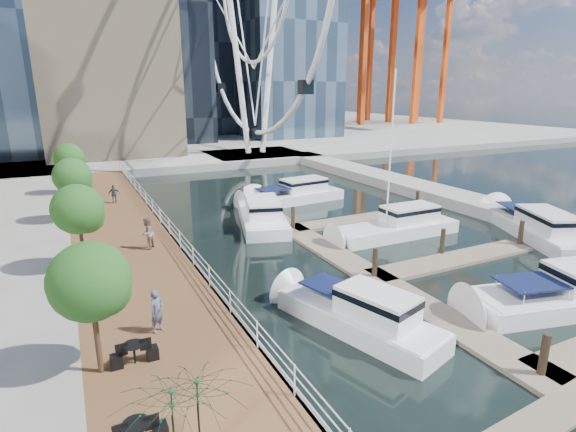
% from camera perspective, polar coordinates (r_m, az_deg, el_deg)
% --- Properties ---
extents(ground, '(520.00, 520.00, 0.00)m').
position_cam_1_polar(ground, '(18.74, 18.56, -18.11)').
color(ground, black).
rests_on(ground, ground).
extents(boardwalk, '(6.00, 60.00, 1.00)m').
position_cam_1_polar(boardwalk, '(27.52, -19.32, -5.78)').
color(boardwalk, brown).
rests_on(boardwalk, ground).
extents(seawall, '(0.25, 60.00, 1.00)m').
position_cam_1_polar(seawall, '(27.96, -13.21, -4.95)').
color(seawall, '#595954').
rests_on(seawall, ground).
extents(land_far, '(200.00, 114.00, 1.00)m').
position_cam_1_polar(land_far, '(113.63, -20.73, 9.90)').
color(land_far, gray).
rests_on(land_far, ground).
extents(breakwater, '(4.00, 60.00, 1.00)m').
position_cam_1_polar(breakwater, '(45.05, 19.08, 2.48)').
color(breakwater, gray).
rests_on(breakwater, ground).
extents(pier, '(14.00, 12.00, 1.00)m').
position_cam_1_polar(pier, '(68.34, -4.13, 7.59)').
color(pier, gray).
rests_on(pier, ground).
extents(railing, '(0.10, 60.00, 1.05)m').
position_cam_1_polar(railing, '(27.60, -13.55, -2.98)').
color(railing, white).
rests_on(railing, boardwalk).
extents(floating_docks, '(16.00, 34.00, 2.60)m').
position_cam_1_polar(floating_docks, '(30.01, 16.24, -3.73)').
color(floating_docks, '#6D6051').
rests_on(floating_docks, ground).
extents(port_cranes, '(40.00, 52.00, 38.00)m').
position_cam_1_polar(port_cranes, '(132.94, 10.98, 19.75)').
color(port_cranes, '#D84C14').
rests_on(port_cranes, ground).
extents(street_trees, '(2.60, 42.60, 4.60)m').
position_cam_1_polar(street_trees, '(25.32, -25.16, 0.77)').
color(street_trees, '#3F2B1C').
rests_on(street_trees, ground).
extents(yacht_foreground, '(11.30, 5.37, 2.15)m').
position_cam_1_polar(yacht_foreground, '(26.03, 31.86, -9.82)').
color(yacht_foreground, silver).
rests_on(yacht_foreground, ground).
extents(pedestrian_near, '(0.77, 0.71, 1.77)m').
position_cam_1_polar(pedestrian_near, '(18.56, -16.31, -11.51)').
color(pedestrian_near, '#54536F').
rests_on(pedestrian_near, boardwalk).
extents(pedestrian_mid, '(1.18, 1.21, 1.97)m').
position_cam_1_polar(pedestrian_mid, '(27.90, -17.48, -2.09)').
color(pedestrian_mid, '#946F66').
rests_on(pedestrian_mid, boardwalk).
extents(pedestrian_far, '(0.94, 0.47, 1.55)m').
position_cam_1_polar(pedestrian_far, '(40.30, -21.22, 2.65)').
color(pedestrian_far, '#343C42').
rests_on(pedestrian_far, boardwalk).
extents(moored_yachts, '(25.35, 36.80, 11.50)m').
position_cam_1_polar(moored_yachts, '(32.33, 13.31, -3.04)').
color(moored_yachts, silver).
rests_on(moored_yachts, ground).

